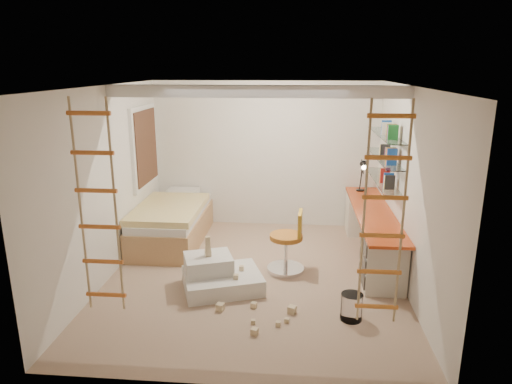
# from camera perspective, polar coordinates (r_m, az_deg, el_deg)

# --- Properties ---
(floor) EXTENTS (4.50, 4.50, 0.00)m
(floor) POSITION_cam_1_polar(r_m,az_deg,el_deg) (6.47, -0.24, -10.58)
(floor) COLOR tan
(floor) RESTS_ON ground
(ceiling_beam) EXTENTS (4.00, 0.18, 0.16)m
(ceiling_beam) POSITION_cam_1_polar(r_m,az_deg,el_deg) (6.12, 0.00, 12.46)
(ceiling_beam) COLOR white
(ceiling_beam) RESTS_ON ceiling
(window_frame) EXTENTS (0.06, 1.15, 1.35)m
(window_frame) POSITION_cam_1_polar(r_m,az_deg,el_deg) (7.81, -13.82, 5.52)
(window_frame) COLOR white
(window_frame) RESTS_ON wall_left
(window_blind) EXTENTS (0.02, 1.00, 1.20)m
(window_blind) POSITION_cam_1_polar(r_m,az_deg,el_deg) (7.80, -13.54, 5.52)
(window_blind) COLOR #4C2D1E
(window_blind) RESTS_ON window_frame
(rope_ladder_left) EXTENTS (0.41, 0.04, 2.13)m
(rope_ladder_left) POSITION_cam_1_polar(r_m,az_deg,el_deg) (4.65, -19.16, -2.01)
(rope_ladder_left) COLOR orange
(rope_ladder_left) RESTS_ON ceiling
(rope_ladder_right) EXTENTS (0.41, 0.04, 2.13)m
(rope_ladder_right) POSITION_cam_1_polar(r_m,az_deg,el_deg) (4.33, 15.64, -3.00)
(rope_ladder_right) COLOR orange
(rope_ladder_right) RESTS_ON ceiling
(waste_bin) EXTENTS (0.26, 0.26, 0.32)m
(waste_bin) POSITION_cam_1_polar(r_m,az_deg,el_deg) (5.54, 11.85, -13.87)
(waste_bin) COLOR white
(waste_bin) RESTS_ON floor
(desk) EXTENTS (0.56, 2.80, 0.75)m
(desk) POSITION_cam_1_polar(r_m,az_deg,el_deg) (7.18, 14.24, -4.87)
(desk) COLOR #C54217
(desk) RESTS_ON floor
(shelves) EXTENTS (0.25, 1.80, 0.71)m
(shelves) POSITION_cam_1_polar(r_m,az_deg,el_deg) (7.17, 15.70, 4.12)
(shelves) COLOR white
(shelves) RESTS_ON wall_right
(bed) EXTENTS (1.02, 2.00, 0.69)m
(bed) POSITION_cam_1_polar(r_m,az_deg,el_deg) (7.72, -10.42, -3.78)
(bed) COLOR #AD7F51
(bed) RESTS_ON floor
(task_lamp) EXTENTS (0.14, 0.36, 0.57)m
(task_lamp) POSITION_cam_1_polar(r_m,az_deg,el_deg) (7.88, 13.20, 2.57)
(task_lamp) COLOR black
(task_lamp) RESTS_ON desk
(swivel_chair) EXTENTS (0.57, 0.57, 0.90)m
(swivel_chair) POSITION_cam_1_polar(r_m,az_deg,el_deg) (6.53, 4.00, -7.17)
(swivel_chair) COLOR #B16822
(swivel_chair) RESTS_ON floor
(play_platform) EXTENTS (1.19, 1.05, 0.44)m
(play_platform) POSITION_cam_1_polar(r_m,az_deg,el_deg) (6.13, -4.71, -10.42)
(play_platform) COLOR silver
(play_platform) RESTS_ON floor
(toy_blocks) EXTENTS (1.23, 1.21, 0.71)m
(toy_blocks) POSITION_cam_1_polar(r_m,az_deg,el_deg) (5.70, -2.07, -11.89)
(toy_blocks) COLOR #CCB284
(toy_blocks) RESTS_ON floor
(books) EXTENTS (0.14, 0.58, 0.92)m
(books) POSITION_cam_1_polar(r_m,az_deg,el_deg) (7.15, 15.77, 5.03)
(books) COLOR #262626
(books) RESTS_ON shelves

